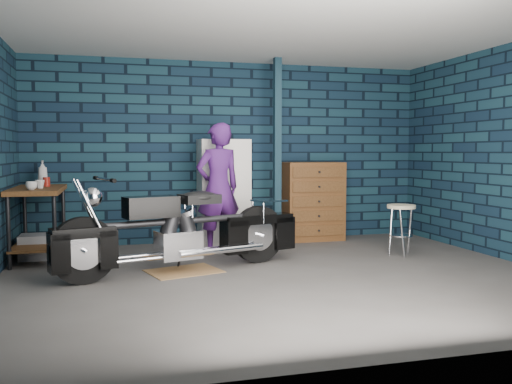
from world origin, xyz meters
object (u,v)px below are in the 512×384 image
at_px(tool_chest, 313,201).
at_px(storage_bin, 41,247).
at_px(locker, 224,192).
at_px(person, 218,188).
at_px(motorcycle, 183,224).
at_px(workbench, 39,223).
at_px(shop_stool, 401,230).

bearing_deg(tool_chest, storage_bin, -172.68).
distance_m(storage_bin, locker, 2.60).
bearing_deg(tool_chest, person, -160.42).
xyz_separation_m(motorcycle, storage_bin, (-1.66, 1.21, -0.39)).
bearing_deg(motorcycle, storage_bin, 127.73).
xyz_separation_m(motorcycle, locker, (0.81, 1.70, 0.22)).
xyz_separation_m(locker, tool_chest, (1.40, 0.00, -0.17)).
bearing_deg(locker, workbench, -169.11).
relative_size(storage_bin, tool_chest, 0.42).
bearing_deg(workbench, person, -2.13).
relative_size(workbench, motorcycle, 0.56).
distance_m(motorcycle, shop_stool, 2.88).
bearing_deg(locker, tool_chest, 0.00).
bearing_deg(storage_bin, motorcycle, -35.97).
distance_m(person, locker, 0.61).
distance_m(tool_chest, shop_stool, 1.66).
xyz_separation_m(storage_bin, tool_chest, (3.87, 0.50, 0.44)).
bearing_deg(person, shop_stool, 142.06).
distance_m(motorcycle, tool_chest, 2.79).
distance_m(workbench, person, 2.34).
bearing_deg(person, storage_bin, -16.92).
bearing_deg(person, locker, -123.92).
bearing_deg(motorcycle, tool_chest, 21.27).
height_order(workbench, motorcycle, motorcycle).
distance_m(workbench, locker, 2.56).
distance_m(person, tool_chest, 1.71).
distance_m(motorcycle, locker, 1.90).
bearing_deg(workbench, tool_chest, 7.03).
distance_m(workbench, storage_bin, 0.30).
distance_m(workbench, motorcycle, 2.08).
xyz_separation_m(person, storage_bin, (-2.28, 0.07, -0.72)).
xyz_separation_m(workbench, shop_stool, (4.54, -1.02, -0.12)).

